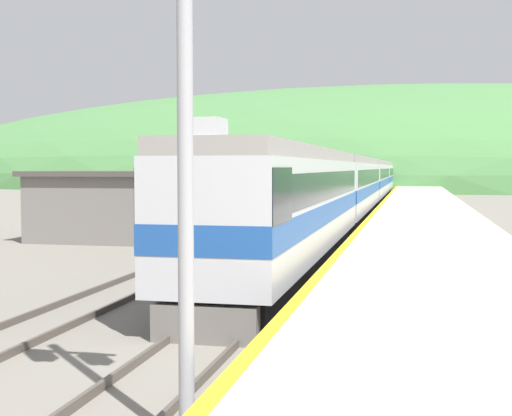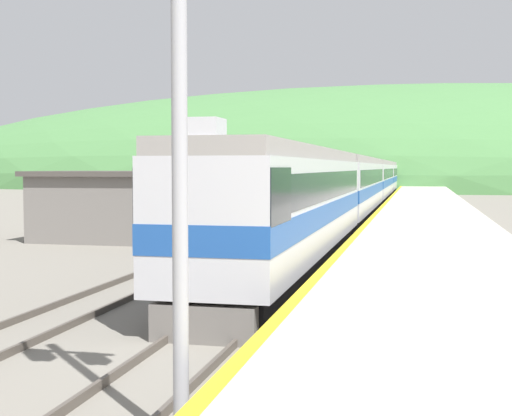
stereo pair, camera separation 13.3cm
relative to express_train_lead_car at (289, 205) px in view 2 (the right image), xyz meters
The scene contains 10 objects.
track_main 49.83m from the express_train_lead_car, 90.00° to the left, with size 1.52×180.00×0.16m.
track_siding 49.99m from the express_train_lead_car, 94.54° to the left, with size 1.51×180.00×0.16m.
platform 30.20m from the express_train_lead_car, 81.04° to the left, with size 5.73×140.00×1.06m.
distant_hills 118.75m from the express_train_lead_car, 90.00° to the left, with size 214.25×96.41×37.80m.
station_shed 12.74m from the express_train_lead_car, 136.35° to the left, with size 9.23×5.34×3.35m.
express_train_lead_car is the anchor object (origin of this frame).
carriage_second 22.60m from the express_train_lead_car, 90.00° to the left, with size 2.84×22.86×4.16m.
carriage_third 46.34m from the express_train_lead_car, 90.00° to the left, with size 2.84×22.86×4.16m.
carriage_fourth 70.09m from the express_train_lead_car, 90.00° to the left, with size 2.84×22.86×4.16m.
siding_train 29.01m from the express_train_lead_car, 97.83° to the left, with size 2.90×29.03×3.94m.
Camera 2 is at (4.19, -2.95, 3.54)m, focal length 50.00 mm.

